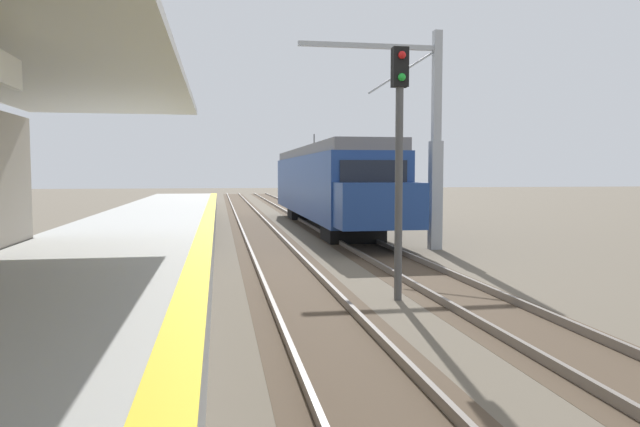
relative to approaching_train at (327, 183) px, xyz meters
The scene contains 6 objects.
station_platform 17.94m from the approaching_train, 115.91° to the right, with size 5.00×80.00×0.91m.
track_pair_nearest_platform 12.71m from the approaching_train, 105.76° to the right, with size 2.34×120.00×0.16m.
track_pair_middle 12.25m from the approaching_train, 90.02° to the right, with size 2.34×120.00×0.16m.
approaching_train is the anchor object (origin of this frame).
rail_signal_post 16.32m from the approaching_train, 95.18° to the right, with size 0.32×0.34×5.20m.
catenary_pylon_far_side 8.72m from the approaching_train, 76.69° to the right, with size 5.00×0.40×7.50m.
Camera 1 is at (0.16, 4.01, 2.65)m, focal length 33.43 mm.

